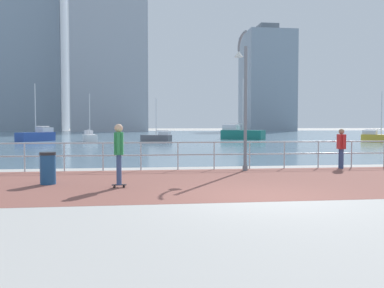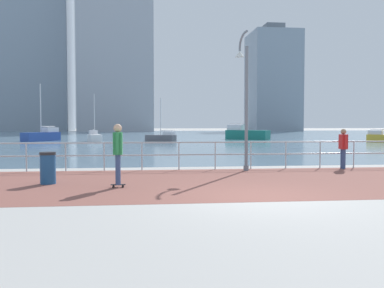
{
  "view_description": "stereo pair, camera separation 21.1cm",
  "coord_description": "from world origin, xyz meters",
  "px_view_note": "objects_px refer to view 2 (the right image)",
  "views": [
    {
      "loc": [
        -2.89,
        -9.69,
        1.75
      ],
      "look_at": [
        -1.18,
        3.72,
        1.1
      ],
      "focal_mm": 39.38,
      "sensor_mm": 36.0,
      "label": 1
    },
    {
      "loc": [
        -2.68,
        -9.72,
        1.75
      ],
      "look_at": [
        -1.18,
        3.72,
        1.1
      ],
      "focal_mm": 39.38,
      "sensor_mm": 36.0,
      "label": 2
    }
  ],
  "objects_px": {
    "lamppost": "(244,94)",
    "sailboat_teal": "(42,136)",
    "sailboat_yellow": "(162,137)",
    "trash_bin": "(48,168)",
    "sailboat_navy": "(94,137)",
    "bystander": "(343,146)",
    "skateboarder": "(118,149)",
    "sailboat_white": "(246,134)"
  },
  "relations": [
    {
      "from": "bystander",
      "to": "trash_bin",
      "type": "height_order",
      "value": "bystander"
    },
    {
      "from": "lamppost",
      "to": "sailboat_white",
      "type": "relative_size",
      "value": 0.77
    },
    {
      "from": "trash_bin",
      "to": "sailboat_teal",
      "type": "distance_m",
      "value": 32.62
    },
    {
      "from": "sailboat_teal",
      "to": "sailboat_yellow",
      "type": "height_order",
      "value": "sailboat_teal"
    },
    {
      "from": "trash_bin",
      "to": "sailboat_teal",
      "type": "xyz_separation_m",
      "value": [
        -7.61,
        31.72,
        0.08
      ]
    },
    {
      "from": "sailboat_teal",
      "to": "sailboat_white",
      "type": "relative_size",
      "value": 0.85
    },
    {
      "from": "bystander",
      "to": "sailboat_teal",
      "type": "height_order",
      "value": "sailboat_teal"
    },
    {
      "from": "sailboat_navy",
      "to": "sailboat_teal",
      "type": "height_order",
      "value": "sailboat_teal"
    },
    {
      "from": "bystander",
      "to": "sailboat_white",
      "type": "bearing_deg",
      "value": 83.28
    },
    {
      "from": "sailboat_teal",
      "to": "bystander",
      "type": "bearing_deg",
      "value": -57.79
    },
    {
      "from": "skateboarder",
      "to": "bystander",
      "type": "height_order",
      "value": "skateboarder"
    },
    {
      "from": "lamppost",
      "to": "sailboat_teal",
      "type": "distance_m",
      "value": 32.16
    },
    {
      "from": "bystander",
      "to": "skateboarder",
      "type": "bearing_deg",
      "value": -154.88
    },
    {
      "from": "sailboat_teal",
      "to": "sailboat_yellow",
      "type": "bearing_deg",
      "value": -13.84
    },
    {
      "from": "bystander",
      "to": "sailboat_navy",
      "type": "xyz_separation_m",
      "value": [
        -12.56,
        26.11,
        -0.46
      ]
    },
    {
      "from": "skateboarder",
      "to": "sailboat_yellow",
      "type": "relative_size",
      "value": 0.41
    },
    {
      "from": "skateboarder",
      "to": "sailboat_yellow",
      "type": "xyz_separation_m",
      "value": [
        2.36,
        29.68,
        -0.65
      ]
    },
    {
      "from": "sailboat_yellow",
      "to": "trash_bin",
      "type": "bearing_deg",
      "value": -98.75
    },
    {
      "from": "lamppost",
      "to": "sailboat_teal",
      "type": "xyz_separation_m",
      "value": [
        -14.13,
        28.8,
        -2.32
      ]
    },
    {
      "from": "lamppost",
      "to": "sailboat_navy",
      "type": "relative_size",
      "value": 1.12
    },
    {
      "from": "skateboarder",
      "to": "sailboat_navy",
      "type": "distance_m",
      "value": 30.34
    },
    {
      "from": "sailboat_navy",
      "to": "sailboat_teal",
      "type": "bearing_deg",
      "value": 154.79
    },
    {
      "from": "sailboat_navy",
      "to": "lamppost",
      "type": "bearing_deg",
      "value": -71.83
    },
    {
      "from": "sailboat_navy",
      "to": "sailboat_yellow",
      "type": "bearing_deg",
      "value": -3.19
    },
    {
      "from": "lamppost",
      "to": "trash_bin",
      "type": "bearing_deg",
      "value": -155.89
    },
    {
      "from": "trash_bin",
      "to": "sailboat_navy",
      "type": "distance_m",
      "value": 29.19
    },
    {
      "from": "lamppost",
      "to": "sailboat_white",
      "type": "distance_m",
      "value": 31.68
    },
    {
      "from": "skateboarder",
      "to": "sailboat_teal",
      "type": "relative_size",
      "value": 0.3
    },
    {
      "from": "lamppost",
      "to": "sailboat_yellow",
      "type": "height_order",
      "value": "lamppost"
    },
    {
      "from": "sailboat_white",
      "to": "bystander",
      "type": "bearing_deg",
      "value": -96.72
    },
    {
      "from": "sailboat_navy",
      "to": "trash_bin",
      "type": "bearing_deg",
      "value": -85.9
    },
    {
      "from": "lamppost",
      "to": "sailboat_yellow",
      "type": "relative_size",
      "value": 1.22
    },
    {
      "from": "sailboat_yellow",
      "to": "skateboarder",
      "type": "bearing_deg",
      "value": -94.54
    },
    {
      "from": "trash_bin",
      "to": "sailboat_yellow",
      "type": "distance_m",
      "value": 29.09
    },
    {
      "from": "sailboat_teal",
      "to": "sailboat_white",
      "type": "bearing_deg",
      "value": 4.96
    },
    {
      "from": "bystander",
      "to": "sailboat_navy",
      "type": "height_order",
      "value": "sailboat_navy"
    },
    {
      "from": "skateboarder",
      "to": "sailboat_white",
      "type": "relative_size",
      "value": 0.26
    },
    {
      "from": "lamppost",
      "to": "sailboat_white",
      "type": "xyz_separation_m",
      "value": [
        7.56,
        30.68,
        -2.23
      ]
    },
    {
      "from": "lamppost",
      "to": "trash_bin",
      "type": "xyz_separation_m",
      "value": [
        -6.52,
        -2.92,
        -2.41
      ]
    },
    {
      "from": "skateboarder",
      "to": "bystander",
      "type": "bearing_deg",
      "value": 25.12
    },
    {
      "from": "sailboat_navy",
      "to": "sailboat_teal",
      "type": "relative_size",
      "value": 0.8
    },
    {
      "from": "lamppost",
      "to": "sailboat_teal",
      "type": "height_order",
      "value": "sailboat_teal"
    }
  ]
}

